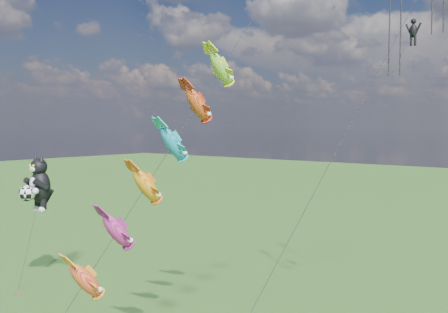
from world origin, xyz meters
The scene contains 3 objects.
cat_kite_rig centered at (-5.61, 7.01, 8.43)m, with size 2.44×4.02×10.83m.
fish_windsock_rig centered at (12.42, 3.58, 11.10)m, with size 2.95×15.76×19.77m.
parafoil_rig centered at (21.56, 15.99, 20.16)m, with size 6.53×16.70×26.92m.
Camera 1 is at (32.03, -15.28, 13.23)m, focal length 40.00 mm.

